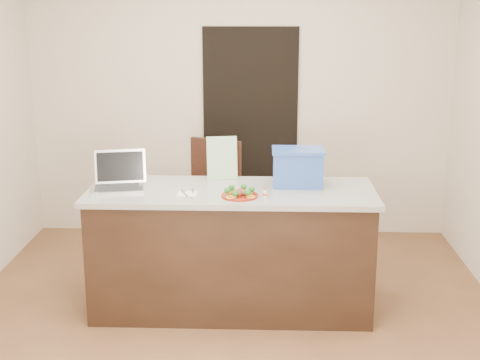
{
  "coord_description": "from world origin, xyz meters",
  "views": [
    {
      "loc": [
        0.23,
        -4.34,
        2.22
      ],
      "look_at": [
        0.06,
        0.2,
        1.0
      ],
      "focal_mm": 50.0,
      "sensor_mm": 36.0,
      "label": 1
    }
  ],
  "objects_px": {
    "plate": "(240,195)",
    "blue_box": "(298,167)",
    "laptop": "(119,178)",
    "chair": "(215,195)",
    "yogurt_bottle": "(265,194)",
    "napkin": "(188,194)",
    "island": "(231,250)"
  },
  "relations": [
    {
      "from": "plate",
      "to": "laptop",
      "type": "height_order",
      "value": "laptop"
    },
    {
      "from": "plate",
      "to": "napkin",
      "type": "xyz_separation_m",
      "value": [
        -0.37,
        0.06,
        -0.01
      ]
    },
    {
      "from": "laptop",
      "to": "blue_box",
      "type": "bearing_deg",
      "value": -7.21
    },
    {
      "from": "yogurt_bottle",
      "to": "laptop",
      "type": "height_order",
      "value": "laptop"
    },
    {
      "from": "island",
      "to": "yogurt_bottle",
      "type": "xyz_separation_m",
      "value": [
        0.24,
        -0.18,
        0.48
      ]
    },
    {
      "from": "island",
      "to": "napkin",
      "type": "xyz_separation_m",
      "value": [
        -0.3,
        -0.13,
        0.46
      ]
    },
    {
      "from": "laptop",
      "to": "chair",
      "type": "distance_m",
      "value": 1.16
    },
    {
      "from": "blue_box",
      "to": "laptop",
      "type": "bearing_deg",
      "value": -175.39
    },
    {
      "from": "chair",
      "to": "island",
      "type": "bearing_deg",
      "value": -54.93
    },
    {
      "from": "plate",
      "to": "yogurt_bottle",
      "type": "relative_size",
      "value": 4.09
    },
    {
      "from": "blue_box",
      "to": "chair",
      "type": "xyz_separation_m",
      "value": [
        -0.66,
        0.8,
        -0.45
      ]
    },
    {
      "from": "plate",
      "to": "chair",
      "type": "distance_m",
      "value": 1.18
    },
    {
      "from": "laptop",
      "to": "chair",
      "type": "relative_size",
      "value": 0.38
    },
    {
      "from": "island",
      "to": "napkin",
      "type": "bearing_deg",
      "value": -157.31
    },
    {
      "from": "plate",
      "to": "napkin",
      "type": "relative_size",
      "value": 1.87
    },
    {
      "from": "laptop",
      "to": "yogurt_bottle",
      "type": "bearing_deg",
      "value": -23.19
    },
    {
      "from": "plate",
      "to": "laptop",
      "type": "distance_m",
      "value": 0.91
    },
    {
      "from": "plate",
      "to": "yogurt_bottle",
      "type": "bearing_deg",
      "value": -0.66
    },
    {
      "from": "island",
      "to": "laptop",
      "type": "xyz_separation_m",
      "value": [
        -0.81,
        0.03,
        0.53
      ]
    },
    {
      "from": "chair",
      "to": "yogurt_bottle",
      "type": "bearing_deg",
      "value": -45.19
    },
    {
      "from": "island",
      "to": "chair",
      "type": "height_order",
      "value": "chair"
    },
    {
      "from": "blue_box",
      "to": "chair",
      "type": "relative_size",
      "value": 0.35
    },
    {
      "from": "napkin",
      "to": "laptop",
      "type": "height_order",
      "value": "laptop"
    },
    {
      "from": "island",
      "to": "yogurt_bottle",
      "type": "relative_size",
      "value": 33.33
    },
    {
      "from": "plate",
      "to": "blue_box",
      "type": "distance_m",
      "value": 0.53
    },
    {
      "from": "napkin",
      "to": "yogurt_bottle",
      "type": "height_order",
      "value": "yogurt_bottle"
    },
    {
      "from": "laptop",
      "to": "chair",
      "type": "xyz_separation_m",
      "value": [
        0.63,
        0.89,
        -0.38
      ]
    },
    {
      "from": "plate",
      "to": "chair",
      "type": "height_order",
      "value": "chair"
    },
    {
      "from": "laptop",
      "to": "plate",
      "type": "bearing_deg",
      "value": -25.3
    },
    {
      "from": "blue_box",
      "to": "chair",
      "type": "height_order",
      "value": "blue_box"
    },
    {
      "from": "yogurt_bottle",
      "to": "chair",
      "type": "height_order",
      "value": "chair"
    },
    {
      "from": "plate",
      "to": "blue_box",
      "type": "height_order",
      "value": "blue_box"
    }
  ]
}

